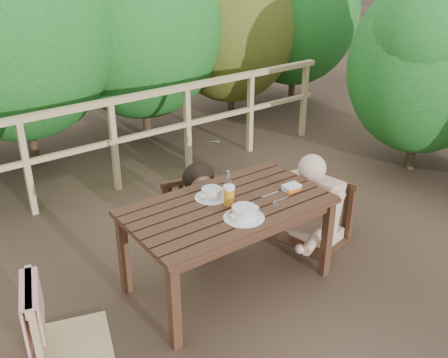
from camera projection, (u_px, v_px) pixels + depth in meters
ground at (228, 282)px, 4.16m from camera, size 60.00×60.00×0.00m
table at (228, 245)px, 4.01m from camera, size 1.52×0.85×0.70m
chair_left at (65, 284)px, 3.33m from camera, size 0.62×0.62×1.01m
chair_far at (194, 191)px, 4.52m from camera, size 0.57×0.57×0.96m
chair_right at (318, 188)px, 4.50m from camera, size 0.61×0.61×1.04m
woman at (192, 177)px, 4.48m from camera, size 0.61×0.70×1.22m
diner_right at (322, 167)px, 4.43m from camera, size 0.81×0.71×1.43m
railing at (114, 146)px, 5.39m from camera, size 5.60×0.10×1.01m
soup_near at (244, 213)px, 3.65m from camera, size 0.29×0.29×0.10m
soup_far at (212, 194)px, 3.93m from camera, size 0.26×0.26×0.09m
bread_roll at (238, 213)px, 3.67m from camera, size 0.14×0.11×0.08m
beer_glass at (229, 196)px, 3.81m from camera, size 0.08×0.08×0.16m
bottle at (228, 186)px, 3.86m from camera, size 0.06×0.06×0.25m
tumbler at (276, 206)px, 3.77m from camera, size 0.06×0.06×0.07m
butter_tub at (291, 188)px, 4.04m from camera, size 0.14×0.10×0.06m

